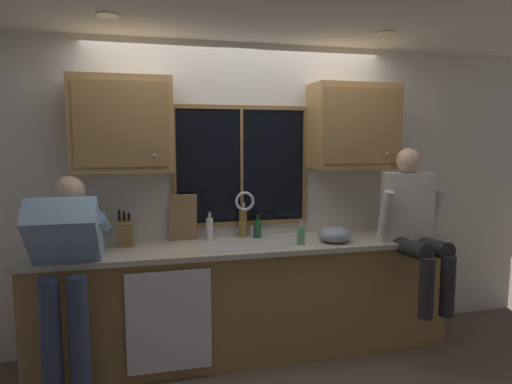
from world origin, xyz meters
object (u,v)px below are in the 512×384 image
knife_block (125,233)px  bottle_green_glass (210,228)px  cutting_board (183,218)px  mixing_bowl (335,234)px  bottle_tall_clear (243,223)px  person_standing (66,261)px  person_sitting_on_counter (413,220)px  bottle_amber_small (258,228)px  soap_dispenser (301,235)px

knife_block → bottle_green_glass: knife_block is taller
cutting_board → mixing_bowl: 1.25m
bottle_tall_clear → person_standing: bearing=-158.6°
person_sitting_on_counter → mixing_bowl: (-0.62, 0.16, -0.12)m
person_sitting_on_counter → bottle_amber_small: size_ratio=6.25×
bottle_green_glass → soap_dispenser: bearing=-26.4°
knife_block → bottle_amber_small: knife_block is taller
person_sitting_on_counter → bottle_green_glass: (-1.59, 0.47, -0.08)m
knife_block → soap_dispenser: size_ratio=1.66×
person_standing → soap_dispenser: (1.71, 0.14, 0.06)m
soap_dispenser → bottle_amber_small: size_ratio=0.96×
person_sitting_on_counter → bottle_tall_clear: (-1.30, 0.51, -0.06)m
person_standing → bottle_tall_clear: size_ratio=5.03×
bottle_green_glass → bottle_amber_small: (0.41, -0.02, -0.02)m
bottle_green_glass → person_standing: bearing=-155.0°
mixing_bowl → bottle_tall_clear: (-0.69, 0.35, 0.06)m
person_standing → person_sitting_on_counter: bearing=0.3°
cutting_board → bottle_amber_small: bearing=-3.1°
knife_block → cutting_board: 0.47m
cutting_board → bottle_amber_small: cutting_board is taller
soap_dispenser → bottle_green_glass: size_ratio=0.80×
bottle_tall_clear → cutting_board: bearing=-177.0°
soap_dispenser → bottle_amber_small: bottle_amber_small is taller
knife_block → mixing_bowl: bearing=-8.3°
bottle_tall_clear → bottle_amber_small: size_ratio=1.47×
bottle_amber_small → cutting_board: bearing=176.9°
person_standing → cutting_board: 0.97m
person_standing → bottle_amber_small: (1.44, 0.46, 0.07)m
person_sitting_on_counter → bottle_tall_clear: size_ratio=4.24×
person_sitting_on_counter → bottle_amber_small: 1.27m
bottle_green_glass → person_sitting_on_counter: bearing=-16.4°
person_standing → mixing_bowl: size_ratio=5.53×
bottle_green_glass → cutting_board: bearing=177.1°
bottle_green_glass → bottle_amber_small: bearing=-3.2°
person_sitting_on_counter → person_standing: bearing=-179.7°
mixing_bowl → soap_dispenser: bearing=-175.1°
bottle_amber_small → mixing_bowl: bearing=-26.8°
soap_dispenser → bottle_green_glass: bearing=153.6°
bottle_tall_clear → bottle_green_glass: bearing=-172.7°
knife_block → bottle_green_glass: 0.67m
person_sitting_on_counter → soap_dispenser: (-0.91, 0.13, -0.11)m
mixing_bowl → bottle_amber_small: size_ratio=1.34×
cutting_board → bottle_green_glass: (0.22, -0.01, -0.09)m
knife_block → bottle_tall_clear: (0.96, 0.11, 0.01)m
bottle_green_glass → bottle_tall_clear: bearing=7.3°
person_sitting_on_counter → bottle_amber_small: bearing=159.4°
cutting_board → soap_dispenser: 0.97m
cutting_board → mixing_bowl: cutting_board is taller
bottle_green_glass → bottle_amber_small: bottle_green_glass is taller
person_standing → bottle_amber_small: 1.51m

